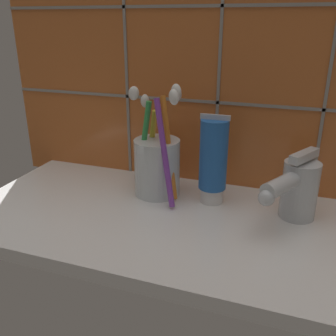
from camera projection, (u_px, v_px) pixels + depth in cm
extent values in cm
cube|color=white|center=(181.00, 224.00, 55.58)|extent=(65.85, 30.06, 2.00)
cube|color=#C6662D|center=(210.00, 69.00, 61.33)|extent=(75.85, 1.50, 43.46)
cube|color=gray|center=(208.00, 102.00, 62.51)|extent=(75.85, 0.24, 0.50)
cube|color=gray|center=(212.00, 6.00, 57.07)|extent=(75.85, 0.24, 0.50)
cube|color=gray|center=(126.00, 66.00, 65.19)|extent=(0.50, 0.24, 43.46)
cube|color=gray|center=(219.00, 70.00, 60.08)|extent=(0.50, 0.24, 43.46)
cube|color=gray|center=(329.00, 75.00, 54.96)|extent=(0.50, 0.24, 43.46)
cylinder|color=silver|center=(157.00, 167.00, 61.62)|extent=(7.52, 7.52, 9.34)
cylinder|color=orange|center=(169.00, 149.00, 58.60)|extent=(3.87, 2.98, 16.36)
ellipsoid|color=white|center=(176.00, 91.00, 53.90)|extent=(2.45, 2.23, 2.48)
cylinder|color=pink|center=(169.00, 146.00, 62.23)|extent=(2.39, 4.49, 14.79)
ellipsoid|color=white|center=(177.00, 94.00, 60.62)|extent=(1.97, 2.48, 2.54)
cylinder|color=yellow|center=(151.00, 149.00, 62.78)|extent=(3.53, 2.91, 13.64)
ellipsoid|color=white|center=(145.00, 101.00, 61.16)|extent=(2.47, 2.29, 2.50)
cylinder|color=green|center=(143.00, 147.00, 60.72)|extent=(3.29, 0.94, 15.33)
ellipsoid|color=white|center=(134.00, 93.00, 57.97)|extent=(2.03, 1.33, 2.44)
cylinder|color=purple|center=(164.00, 153.00, 56.84)|extent=(4.94, 4.60, 16.24)
ellipsoid|color=white|center=(174.00, 97.00, 51.20)|extent=(2.55, 2.49, 2.60)
cylinder|color=white|center=(212.00, 194.00, 60.00)|extent=(3.68, 3.68, 2.42)
cylinder|color=blue|center=(213.00, 155.00, 57.52)|extent=(4.33, 4.33, 11.04)
cube|color=silver|center=(215.00, 117.00, 55.34)|extent=(4.54, 0.36, 0.80)
cylinder|color=silver|center=(299.00, 190.00, 54.26)|extent=(5.18, 5.18, 8.56)
cylinder|color=silver|center=(285.00, 183.00, 50.66)|extent=(6.13, 8.74, 2.33)
sphere|color=silver|center=(266.00, 198.00, 48.23)|extent=(2.18, 2.18, 2.18)
cube|color=silver|center=(304.00, 156.00, 52.32)|extent=(4.06, 5.95, 1.20)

